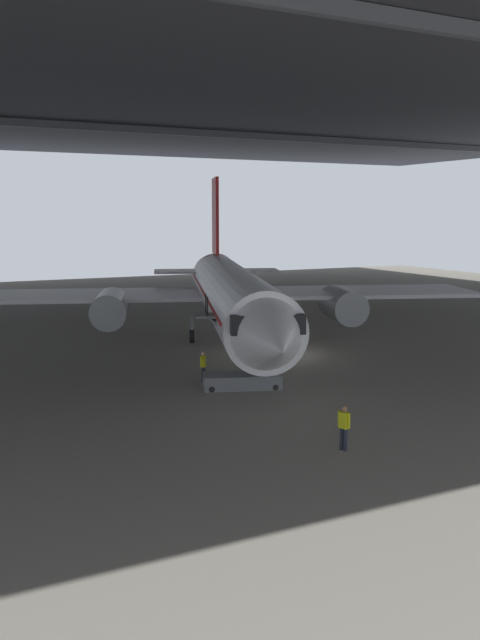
% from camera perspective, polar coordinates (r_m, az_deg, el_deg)
% --- Properties ---
extents(ground_plane, '(110.00, 110.00, 0.00)m').
position_cam_1_polar(ground_plane, '(41.31, 3.42, -2.97)').
color(ground_plane, gray).
extents(hangar_structure, '(121.00, 99.00, 18.27)m').
position_cam_1_polar(hangar_structure, '(53.58, -4.27, 18.68)').
color(hangar_structure, '#4C4F54').
rests_on(hangar_structure, ground_plane).
extents(airplane_main, '(34.94, 35.17, 11.37)m').
position_cam_1_polar(airplane_main, '(42.88, -0.72, 2.13)').
color(airplane_main, white).
rests_on(airplane_main, ground_plane).
extents(boarding_stairs, '(4.41, 2.73, 4.64)m').
position_cam_1_polar(boarding_stairs, '(33.43, 0.07, -4.52)').
color(boarding_stairs, slate).
rests_on(boarding_stairs, ground_plane).
extents(crew_worker_near_nose, '(0.31, 0.53, 1.67)m').
position_cam_1_polar(crew_worker_near_nose, '(24.99, 8.75, -8.75)').
color(crew_worker_near_nose, '#232838').
rests_on(crew_worker_near_nose, ground_plane).
extents(crew_worker_by_stairs, '(0.39, 0.46, 1.59)m').
position_cam_1_polar(crew_worker_by_stairs, '(34.59, -3.12, -3.78)').
color(crew_worker_by_stairs, '#232838').
rests_on(crew_worker_by_stairs, ground_plane).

